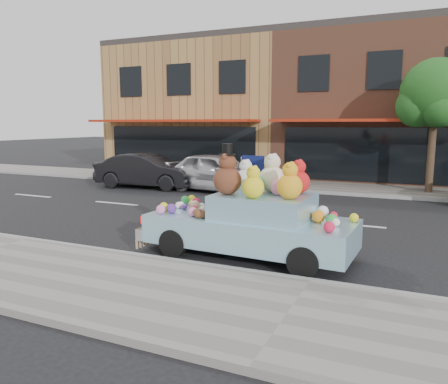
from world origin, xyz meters
The scene contains 11 objects.
ground centered at (0.00, 0.00, 0.00)m, with size 120.00×120.00×0.00m, color black.
near_sidewalk centered at (0.00, -6.50, 0.06)m, with size 60.00×3.00×0.12m, color gray.
far_sidewalk centered at (0.00, 6.50, 0.06)m, with size 60.00×3.00×0.12m, color gray.
near_kerb centered at (0.00, -5.00, 0.07)m, with size 60.00×0.12×0.13m, color gray.
far_kerb centered at (0.00, 5.00, 0.07)m, with size 60.00×0.12×0.13m, color gray.
storefront_left centered at (-10.00, 11.97, 3.64)m, with size 10.00×9.80×7.30m.
storefront_mid centered at (0.00, 11.97, 3.64)m, with size 10.00×9.80×7.30m.
street_tree centered at (2.03, 6.55, 3.69)m, with size 3.00×2.70×5.22m.
car_silver centered at (-5.86, 3.86, 0.80)m, with size 1.90×4.71×1.61m, color silver.
car_dark centered at (-9.14, 3.61, 0.74)m, with size 1.58×4.52×1.49m, color black.
art_car centered at (-1.54, -3.82, 0.82)m, with size 4.56×1.96×2.38m.
Camera 1 is at (1.57, -12.18, 2.79)m, focal length 35.00 mm.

